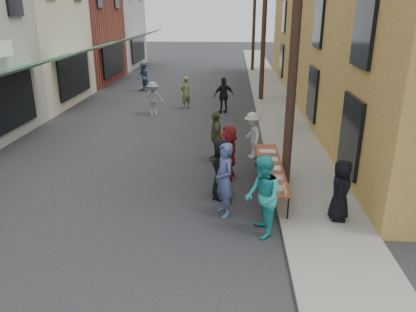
# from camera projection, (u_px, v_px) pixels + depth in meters

# --- Properties ---
(ground) EXTENTS (120.00, 120.00, 0.00)m
(ground) POSITION_uv_depth(u_px,v_px,m) (116.00, 232.00, 9.56)
(ground) COLOR #28282B
(ground) RESTS_ON ground
(sidewalk) EXTENTS (2.20, 60.00, 0.10)m
(sidewalk) POSITION_uv_depth(u_px,v_px,m) (273.00, 100.00, 23.33)
(sidewalk) COLOR gray
(sidewalk) RESTS_ON ground
(storefront_row) EXTENTS (8.00, 37.00, 9.00)m
(storefront_row) POSITION_uv_depth(u_px,v_px,m) (9.00, 25.00, 22.78)
(storefront_row) COLOR maroon
(storefront_row) RESTS_ON ground
(building_ochre) EXTENTS (10.00, 28.00, 10.00)m
(building_ochre) POSITION_uv_depth(u_px,v_px,m) (402.00, 8.00, 20.35)
(building_ochre) COLOR #B47D40
(building_ochre) RESTS_ON ground
(utility_pole_near) EXTENTS (0.26, 0.26, 9.00)m
(utility_pole_near) POSITION_uv_depth(u_px,v_px,m) (296.00, 28.00, 10.59)
(utility_pole_near) COLOR #2D2116
(utility_pole_near) RESTS_ON ground
(utility_pole_mid) EXTENTS (0.26, 0.26, 9.00)m
(utility_pole_mid) POSITION_uv_depth(u_px,v_px,m) (264.00, 18.00, 21.85)
(utility_pole_mid) COLOR #2D2116
(utility_pole_mid) RESTS_ON ground
(utility_pole_far) EXTENTS (0.26, 0.26, 9.00)m
(utility_pole_far) POSITION_uv_depth(u_px,v_px,m) (254.00, 15.00, 33.11)
(utility_pole_far) COLOR #2D2116
(utility_pole_far) RESTS_ON ground
(serving_table) EXTENTS (0.70, 4.00, 0.75)m
(serving_table) POSITION_uv_depth(u_px,v_px,m) (270.00, 167.00, 11.54)
(serving_table) COLOR maroon
(serving_table) RESTS_ON ground
(catering_tray_sausage) EXTENTS (0.50, 0.33, 0.08)m
(catering_tray_sausage) POSITION_uv_depth(u_px,v_px,m) (276.00, 189.00, 9.97)
(catering_tray_sausage) COLOR maroon
(catering_tray_sausage) RESTS_ON serving_table
(catering_tray_foil_b) EXTENTS (0.50, 0.33, 0.08)m
(catering_tray_foil_b) POSITION_uv_depth(u_px,v_px,m) (274.00, 179.00, 10.58)
(catering_tray_foil_b) COLOR #B2B2B7
(catering_tray_foil_b) RESTS_ON serving_table
(catering_tray_buns) EXTENTS (0.50, 0.33, 0.08)m
(catering_tray_buns) POSITION_uv_depth(u_px,v_px,m) (271.00, 169.00, 11.23)
(catering_tray_buns) COLOR tan
(catering_tray_buns) RESTS_ON serving_table
(catering_tray_foil_d) EXTENTS (0.50, 0.33, 0.08)m
(catering_tray_foil_d) POSITION_uv_depth(u_px,v_px,m) (269.00, 160.00, 11.89)
(catering_tray_foil_d) COLOR #B2B2B7
(catering_tray_foil_d) RESTS_ON serving_table
(catering_tray_buns_end) EXTENTS (0.50, 0.33, 0.08)m
(catering_tray_buns_end) POSITION_uv_depth(u_px,v_px,m) (268.00, 152.00, 12.55)
(catering_tray_buns_end) COLOR tan
(catering_tray_buns_end) RESTS_ON serving_table
(condiment_jar_a) EXTENTS (0.07, 0.07, 0.08)m
(condiment_jar_a) POSITION_uv_depth(u_px,v_px,m) (268.00, 194.00, 9.70)
(condiment_jar_a) COLOR #A57F26
(condiment_jar_a) RESTS_ON serving_table
(condiment_jar_b) EXTENTS (0.07, 0.07, 0.08)m
(condiment_jar_b) POSITION_uv_depth(u_px,v_px,m) (268.00, 192.00, 9.79)
(condiment_jar_b) COLOR #A57F26
(condiment_jar_b) RESTS_ON serving_table
(condiment_jar_c) EXTENTS (0.07, 0.07, 0.08)m
(condiment_jar_c) POSITION_uv_depth(u_px,v_px,m) (267.00, 191.00, 9.88)
(condiment_jar_c) COLOR #A57F26
(condiment_jar_c) RESTS_ON serving_table
(cup_stack) EXTENTS (0.08, 0.08, 0.12)m
(cup_stack) POSITION_uv_depth(u_px,v_px,m) (286.00, 193.00, 9.71)
(cup_stack) COLOR tan
(cup_stack) RESTS_ON serving_table
(guest_front_a) EXTENTS (0.66, 0.90, 1.70)m
(guest_front_a) POSITION_uv_depth(u_px,v_px,m) (222.00, 169.00, 11.03)
(guest_front_a) COLOR black
(guest_front_a) RESTS_ON ground
(guest_front_b) EXTENTS (0.71, 0.83, 1.91)m
(guest_front_b) POSITION_uv_depth(u_px,v_px,m) (224.00, 180.00, 10.07)
(guest_front_b) COLOR #455585
(guest_front_b) RESTS_ON ground
(guest_front_c) EXTENTS (0.85, 1.03, 1.94)m
(guest_front_c) POSITION_uv_depth(u_px,v_px,m) (262.00, 197.00, 9.14)
(guest_front_c) COLOR teal
(guest_front_c) RESTS_ON ground
(guest_front_d) EXTENTS (0.84, 1.17, 1.64)m
(guest_front_d) POSITION_uv_depth(u_px,v_px,m) (252.00, 135.00, 14.11)
(guest_front_d) COLOR beige
(guest_front_d) RESTS_ON ground
(guest_front_e) EXTENTS (0.59, 1.07, 1.73)m
(guest_front_e) POSITION_uv_depth(u_px,v_px,m) (216.00, 136.00, 13.87)
(guest_front_e) COLOR #515732
(guest_front_e) RESTS_ON ground
(guest_queue_back) EXTENTS (0.73, 1.64, 1.71)m
(guest_queue_back) POSITION_uv_depth(u_px,v_px,m) (229.00, 153.00, 12.30)
(guest_queue_back) COLOR maroon
(guest_queue_back) RESTS_ON ground
(server) EXTENTS (0.69, 0.86, 1.54)m
(server) POSITION_uv_depth(u_px,v_px,m) (341.00, 190.00, 9.72)
(server) COLOR black
(server) RESTS_ON sidewalk
(passerby_left) EXTENTS (1.19, 0.89, 1.64)m
(passerby_left) POSITION_uv_depth(u_px,v_px,m) (153.00, 98.00, 20.00)
(passerby_left) COLOR gray
(passerby_left) RESTS_ON ground
(passerby_mid) EXTENTS (1.14, 0.80, 1.80)m
(passerby_mid) POSITION_uv_depth(u_px,v_px,m) (224.00, 95.00, 20.25)
(passerby_mid) COLOR black
(passerby_mid) RESTS_ON ground
(passerby_right) EXTENTS (0.71, 0.73, 1.69)m
(passerby_right) POSITION_uv_depth(u_px,v_px,m) (186.00, 93.00, 21.28)
(passerby_right) COLOR olive
(passerby_right) RESTS_ON ground
(passerby_far) EXTENTS (1.10, 1.10, 1.80)m
(passerby_far) POSITION_uv_depth(u_px,v_px,m) (144.00, 77.00, 25.73)
(passerby_far) COLOR #415B7D
(passerby_far) RESTS_ON ground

